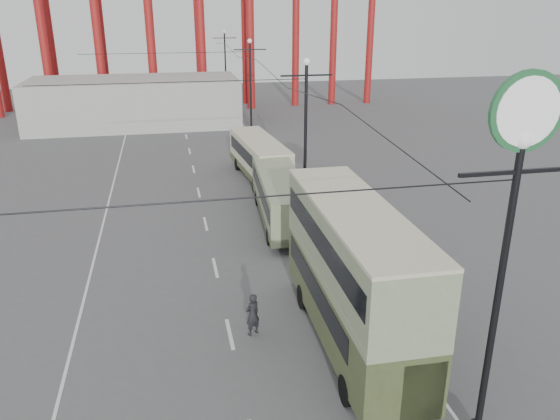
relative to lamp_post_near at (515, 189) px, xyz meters
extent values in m
plane|color=#535255|center=(-5.60, 3.00, -7.86)|extent=(160.00, 160.00, 0.00)
cube|color=silver|center=(-6.60, 22.00, -7.86)|extent=(0.15, 82.00, 0.01)
cube|color=silver|center=(-0.20, 23.00, -7.86)|extent=(0.12, 120.00, 0.01)
cube|color=silver|center=(-12.60, 23.00, -7.86)|extent=(0.12, 120.00, 0.01)
cylinder|color=black|center=(0.00, 0.00, -3.36)|extent=(0.20, 0.20, 9.00)
cube|color=black|center=(0.00, 0.00, 0.44)|extent=(3.20, 0.10, 0.10)
sphere|color=white|center=(0.00, 0.00, 1.24)|extent=(0.44, 0.44, 0.44)
cylinder|color=#205F32|center=(0.00, 0.00, 1.94)|extent=(2.00, 0.12, 2.00)
cylinder|color=white|center=(0.00, 0.00, 1.94)|extent=(1.70, 0.16, 1.70)
cylinder|color=black|center=(0.00, 21.00, -3.36)|extent=(0.20, 0.20, 9.00)
cylinder|color=black|center=(0.00, 21.00, -7.61)|extent=(0.44, 0.44, 0.50)
cube|color=black|center=(0.00, 21.00, 0.44)|extent=(3.20, 0.10, 0.10)
sphere|color=white|center=(0.00, 21.00, 1.24)|extent=(0.44, 0.44, 0.44)
cylinder|color=black|center=(0.00, 43.00, -3.36)|extent=(0.20, 0.20, 9.00)
cylinder|color=black|center=(0.00, 43.00, -7.61)|extent=(0.44, 0.44, 0.50)
cube|color=black|center=(0.00, 43.00, 0.44)|extent=(3.20, 0.10, 0.10)
sphere|color=white|center=(0.00, 43.00, 1.24)|extent=(0.44, 0.44, 0.44)
cylinder|color=black|center=(0.00, 65.00, -3.36)|extent=(0.20, 0.20, 9.00)
cylinder|color=black|center=(0.00, 65.00, -7.61)|extent=(0.44, 0.44, 0.50)
cube|color=black|center=(0.00, 65.00, 0.44)|extent=(3.20, 0.10, 0.10)
sphere|color=white|center=(0.00, 65.00, 1.24)|extent=(0.44, 0.44, 0.44)
cylinder|color=maroon|center=(13.40, 59.00, 3.14)|extent=(0.90, 0.90, 22.00)
cylinder|color=maroon|center=(18.40, 59.00, -0.86)|extent=(0.90, 0.90, 14.00)
cube|color=#ABACA6|center=(-11.60, 50.00, -5.36)|extent=(22.00, 10.00, 5.00)
cube|color=#394625|center=(-2.15, 5.49, -6.16)|extent=(2.73, 10.37, 2.27)
cube|color=black|center=(-2.15, 5.49, -5.69)|extent=(2.74, 8.31, 0.93)
cube|color=gray|center=(-2.15, 5.49, -4.86)|extent=(2.75, 10.37, 0.31)
cube|color=gray|center=(-2.15, 5.49, -3.57)|extent=(2.73, 10.37, 2.27)
cube|color=black|center=(-2.15, 5.49, -3.47)|extent=(2.76, 9.75, 0.88)
cube|color=beige|center=(-2.15, 5.49, -2.37)|extent=(2.75, 10.37, 0.12)
cylinder|color=black|center=(-3.28, 8.40, -7.34)|extent=(0.30, 1.04, 1.03)
cylinder|color=black|center=(-0.94, 8.37, -7.34)|extent=(0.30, 1.04, 1.03)
cylinder|color=black|center=(-3.37, 2.20, -7.34)|extent=(0.30, 1.04, 1.03)
cylinder|color=black|center=(-1.03, 2.17, -7.34)|extent=(0.30, 1.04, 1.03)
cube|color=gray|center=(-2.15, 18.56, -6.23)|extent=(3.03, 10.38, 2.24)
cube|color=black|center=(-2.15, 18.56, -5.86)|extent=(3.00, 9.27, 0.88)
cube|color=#394625|center=(-2.15, 18.56, -7.12)|extent=(3.06, 10.39, 0.47)
cube|color=gray|center=(-2.15, 18.56, -5.04)|extent=(3.05, 10.38, 0.15)
cylinder|color=black|center=(-3.00, 21.51, -7.40)|extent=(0.32, 0.95, 0.93)
cylinder|color=black|center=(-0.90, 21.37, -7.40)|extent=(0.32, 0.95, 0.93)
cylinder|color=black|center=(-3.42, 15.38, -7.40)|extent=(0.32, 0.95, 0.93)
cylinder|color=black|center=(-1.32, 15.24, -7.40)|extent=(0.32, 0.95, 0.93)
cube|color=beige|center=(-1.86, 27.40, -6.17)|extent=(3.21, 9.84, 2.32)
cube|color=black|center=(-1.86, 27.40, -5.78)|extent=(3.15, 8.68, 0.92)
cube|color=#394625|center=(-1.86, 27.40, -7.09)|extent=(3.24, 9.84, 0.48)
cube|color=beige|center=(-1.86, 27.40, -4.93)|extent=(3.23, 9.84, 0.15)
cylinder|color=black|center=(-3.16, 29.82, -7.38)|extent=(0.35, 0.99, 0.97)
cylinder|color=black|center=(-0.98, 30.00, -7.38)|extent=(0.35, 0.99, 0.97)
cylinder|color=black|center=(-2.71, 24.42, -7.38)|extent=(0.35, 0.99, 0.97)
cylinder|color=black|center=(-0.54, 24.60, -7.38)|extent=(0.35, 0.99, 0.97)
imported|color=black|center=(-5.70, 6.82, -6.98)|extent=(0.77, 0.69, 1.77)
camera|label=1|loc=(-8.46, -11.53, 4.27)|focal=35.00mm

